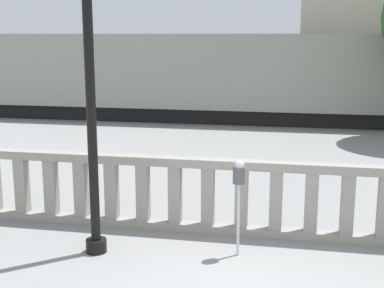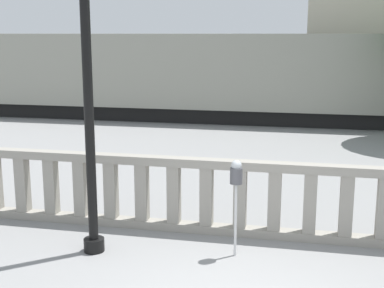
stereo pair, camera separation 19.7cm
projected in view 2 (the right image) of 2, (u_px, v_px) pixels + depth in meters
balustrade at (257, 199)px, 8.54m from camera, size 12.32×0.24×1.25m
lamppost at (85, 18)px, 7.38m from camera, size 0.31×0.31×6.74m
parking_meter at (236, 179)px, 7.68m from camera, size 0.18×0.18×1.46m
train_near at (295, 76)px, 19.49m from camera, size 25.49×3.05×3.81m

